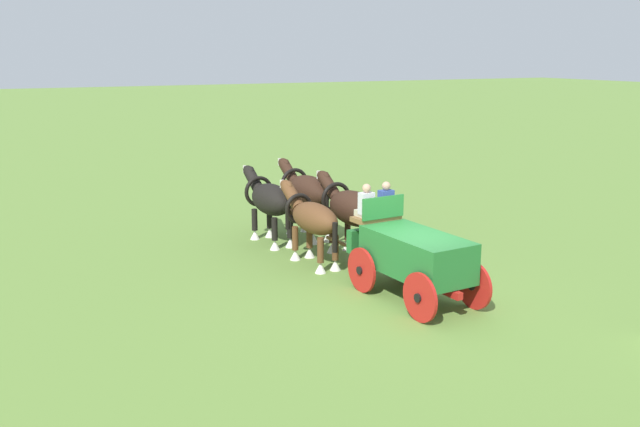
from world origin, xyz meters
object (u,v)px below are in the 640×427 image
at_px(draft_horse_rear_near, 312,219).
at_px(draft_horse_lead_near, 270,200).
at_px(show_wagon, 412,253).
at_px(draft_horse_rear_off, 352,209).
at_px(draft_horse_lead_off, 307,192).

xyz_separation_m(draft_horse_rear_near, draft_horse_lead_near, (2.57, 0.18, 0.06)).
bearing_deg(draft_horse_lead_near, show_wagon, -169.93).
bearing_deg(draft_horse_rear_off, draft_horse_rear_near, 92.97).
xyz_separation_m(draft_horse_rear_off, draft_horse_lead_near, (2.51, 1.48, -0.07)).
bearing_deg(draft_horse_lead_near, draft_horse_rear_near, -175.95).
relative_size(show_wagon, draft_horse_lead_near, 1.90).
relative_size(draft_horse_rear_off, draft_horse_lead_near, 1.07).
xyz_separation_m(draft_horse_lead_near, draft_horse_lead_off, (0.09, -1.30, 0.11)).
height_order(draft_horse_lead_near, draft_horse_lead_off, draft_horse_lead_off).
bearing_deg(draft_horse_lead_off, draft_horse_rear_off, -175.95).
height_order(draft_horse_rear_near, draft_horse_lead_off, draft_horse_lead_off).
height_order(show_wagon, draft_horse_lead_near, show_wagon).
relative_size(draft_horse_rear_off, draft_horse_lead_off, 1.04).
height_order(draft_horse_rear_near, draft_horse_lead_near, draft_horse_lead_near).
relative_size(draft_horse_rear_near, draft_horse_lead_near, 1.01).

